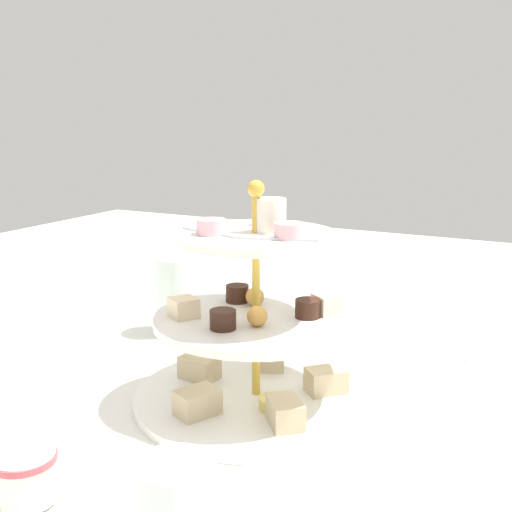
# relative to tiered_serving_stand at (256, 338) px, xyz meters

# --- Properties ---
(ground_plane) EXTENTS (2.40, 2.40, 0.00)m
(ground_plane) POSITION_rel_tiered_serving_stand_xyz_m (-0.00, 0.00, -0.08)
(ground_plane) COLOR silver
(tiered_serving_stand) EXTENTS (0.30, 0.30, 0.27)m
(tiered_serving_stand) POSITION_rel_tiered_serving_stand_xyz_m (0.00, 0.00, 0.00)
(tiered_serving_stand) COLOR white
(tiered_serving_stand) RESTS_ON ground_plane
(water_glass_tall_right) EXTENTS (0.07, 0.07, 0.13)m
(water_glass_tall_right) POSITION_rel_tiered_serving_stand_xyz_m (-0.23, 0.17, -0.02)
(water_glass_tall_right) COLOR silver
(water_glass_tall_right) RESTS_ON ground_plane
(water_glass_short_left) EXTENTS (0.06, 0.06, 0.08)m
(water_glass_short_left) POSITION_rel_tiered_serving_stand_xyz_m (0.07, -0.28, -0.04)
(water_glass_short_left) COLOR silver
(water_glass_short_left) RESTS_ON ground_plane
(teacup_with_saucer) EXTENTS (0.09, 0.09, 0.05)m
(teacup_with_saucer) POSITION_rel_tiered_serving_stand_xyz_m (-0.09, -0.29, -0.06)
(teacup_with_saucer) COLOR white
(teacup_with_saucer) RESTS_ON ground_plane
(butter_knife_left) EXTENTS (0.15, 0.11, 0.00)m
(butter_knife_left) POSITION_rel_tiered_serving_stand_xyz_m (0.15, 0.30, -0.08)
(butter_knife_left) COLOR silver
(butter_knife_left) RESTS_ON ground_plane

